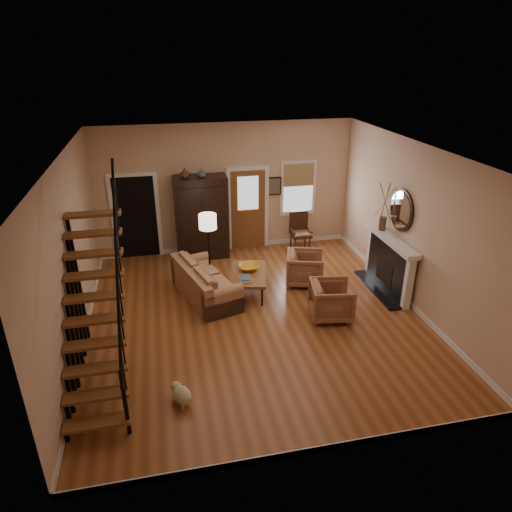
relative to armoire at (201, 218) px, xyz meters
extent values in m
plane|color=#965126|center=(0.70, -3.15, -1.05)|extent=(7.00, 7.00, 0.00)
plane|color=white|center=(0.70, -3.15, 2.25)|extent=(7.00, 7.00, 0.00)
cube|color=#D5AC89|center=(0.70, 0.35, 0.60)|extent=(6.50, 0.04, 3.30)
cube|color=#D5AC89|center=(-2.55, -3.15, 0.60)|extent=(0.04, 7.00, 3.30)
cube|color=#D5AC89|center=(3.95, -3.15, 0.60)|extent=(0.04, 7.00, 3.30)
cube|color=black|center=(-1.60, 0.50, 0.00)|extent=(1.00, 0.36, 2.10)
cube|color=brown|center=(1.25, 0.33, 0.00)|extent=(0.90, 0.06, 2.10)
cube|color=silver|center=(2.60, 0.32, 0.50)|extent=(0.96, 0.06, 1.46)
cube|color=black|center=(3.83, -2.65, -0.48)|extent=(0.24, 1.60, 1.15)
cube|color=white|center=(3.77, -2.65, 0.15)|extent=(0.30, 1.95, 0.10)
cylinder|color=silver|center=(3.90, -2.65, 0.80)|extent=(0.05, 0.90, 0.90)
imported|color=#4C2619|center=(-0.35, -0.10, 1.17)|extent=(0.24, 0.24, 0.25)
imported|color=#334C60|center=(0.05, -0.10, 1.16)|extent=(0.20, 0.20, 0.21)
imported|color=orange|center=(0.80, -2.01, -0.50)|extent=(0.44, 0.44, 0.11)
imported|color=brown|center=(2.17, -3.47, -0.68)|extent=(0.94, 0.92, 0.74)
imported|color=brown|center=(2.10, -1.98, -0.68)|extent=(1.02, 1.00, 0.75)
camera|label=1|loc=(-0.95, -10.80, 3.90)|focal=32.00mm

